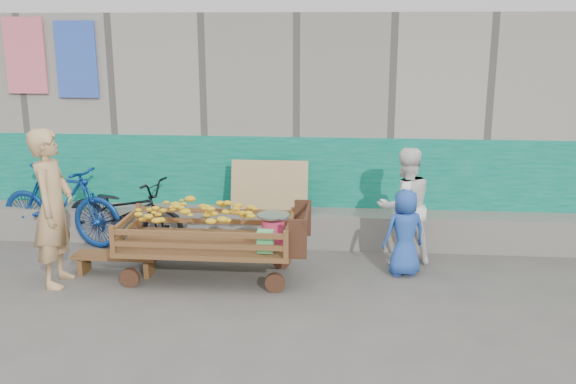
# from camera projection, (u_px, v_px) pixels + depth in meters

# --- Properties ---
(ground) EXTENTS (80.00, 80.00, 0.00)m
(ground) POSITION_uv_depth(u_px,v_px,m) (214.00, 317.00, 6.39)
(ground) COLOR #4F4C48
(ground) RESTS_ON ground
(building_wall) EXTENTS (12.00, 3.50, 3.00)m
(building_wall) POSITION_uv_depth(u_px,v_px,m) (264.00, 117.00, 9.94)
(building_wall) COLOR gray
(building_wall) RESTS_ON ground
(banana_cart) EXTENTS (2.13, 0.97, 0.91)m
(banana_cart) POSITION_uv_depth(u_px,v_px,m) (204.00, 227.00, 7.27)
(banana_cart) COLOR #583B17
(banana_cart) RESTS_ON ground
(bench) EXTENTS (0.98, 0.29, 0.25)m
(bench) POSITION_uv_depth(u_px,v_px,m) (116.00, 259.00, 7.49)
(bench) COLOR #583B17
(bench) RESTS_ON ground
(vendor_man) EXTENTS (0.47, 0.67, 1.76)m
(vendor_man) POSITION_uv_depth(u_px,v_px,m) (53.00, 208.00, 7.03)
(vendor_man) COLOR tan
(vendor_man) RESTS_ON ground
(woman) EXTENTS (0.85, 0.76, 1.44)m
(woman) POSITION_uv_depth(u_px,v_px,m) (405.00, 206.00, 7.71)
(woman) COLOR white
(woman) RESTS_ON ground
(child) EXTENTS (0.58, 0.48, 1.02)m
(child) POSITION_uv_depth(u_px,v_px,m) (405.00, 233.00, 7.39)
(child) COLOR #244CAC
(child) RESTS_ON ground
(bicycle_dark) EXTENTS (1.85, 1.04, 0.92)m
(bicycle_dark) POSITION_uv_depth(u_px,v_px,m) (124.00, 212.00, 8.39)
(bicycle_dark) COLOR black
(bicycle_dark) RESTS_ON ground
(bicycle_blue) EXTENTS (1.87, 0.88, 1.08)m
(bicycle_blue) POSITION_uv_depth(u_px,v_px,m) (60.00, 205.00, 8.45)
(bicycle_blue) COLOR navy
(bicycle_blue) RESTS_ON ground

